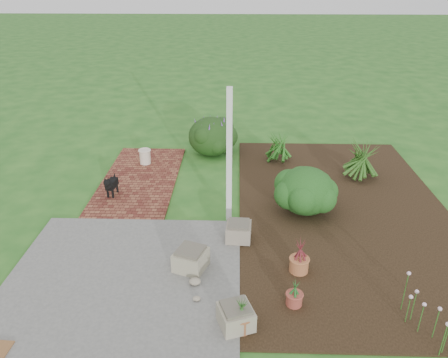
{
  "coord_description": "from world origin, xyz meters",
  "views": [
    {
      "loc": [
        0.43,
        -6.87,
        4.23
      ],
      "look_at": [
        0.2,
        0.4,
        0.7
      ],
      "focal_mm": 35.0,
      "sensor_mm": 36.0,
      "label": 1
    }
  ],
  "objects_px": {
    "black_dog": "(111,184)",
    "cream_ceramic_urn": "(145,157)",
    "evergreen_shrub": "(306,189)",
    "stone_trough_near": "(236,317)"
  },
  "relations": [
    {
      "from": "cream_ceramic_urn",
      "to": "evergreen_shrub",
      "type": "height_order",
      "value": "evergreen_shrub"
    },
    {
      "from": "black_dog",
      "to": "cream_ceramic_urn",
      "type": "distance_m",
      "value": 1.69
    },
    {
      "from": "stone_trough_near",
      "to": "black_dog",
      "type": "relative_size",
      "value": 0.8
    },
    {
      "from": "stone_trough_near",
      "to": "evergreen_shrub",
      "type": "xyz_separation_m",
      "value": [
        1.29,
        3.04,
        0.3
      ]
    },
    {
      "from": "cream_ceramic_urn",
      "to": "evergreen_shrub",
      "type": "bearing_deg",
      "value": -31.19
    },
    {
      "from": "cream_ceramic_urn",
      "to": "evergreen_shrub",
      "type": "xyz_separation_m",
      "value": [
        3.47,
        -2.1,
        0.27
      ]
    },
    {
      "from": "black_dog",
      "to": "cream_ceramic_urn",
      "type": "bearing_deg",
      "value": 84.04
    },
    {
      "from": "black_dog",
      "to": "cream_ceramic_urn",
      "type": "height_order",
      "value": "black_dog"
    },
    {
      "from": "evergreen_shrub",
      "to": "black_dog",
      "type": "bearing_deg",
      "value": 173.21
    },
    {
      "from": "black_dog",
      "to": "cream_ceramic_urn",
      "type": "relative_size",
      "value": 1.51
    }
  ]
}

